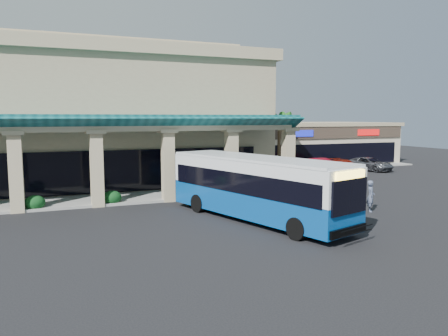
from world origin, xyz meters
name	(u,v)px	position (x,y,z in m)	size (l,w,h in m)	color
ground	(243,213)	(0.00, 0.00, 0.00)	(110.00, 110.00, 0.00)	black
main_building	(75,115)	(-8.00, 16.00, 5.67)	(30.80, 14.80, 11.35)	tan
arcade	(86,159)	(-8.00, 6.80, 2.85)	(30.00, 6.20, 5.70)	#0E5056
strip_mall	(295,142)	(18.00, 24.00, 2.45)	(22.50, 12.50, 4.90)	beige
palm_0	(279,143)	(8.50, 11.00, 3.30)	(2.40, 2.40, 6.60)	#1C5717
palm_1	(273,145)	(9.50, 14.00, 2.90)	(2.40, 2.40, 5.80)	#1C5717
broadleaf_tree	(232,148)	(7.50, 19.00, 2.41)	(2.60, 2.60, 4.81)	#0C3913
transit_bus	(256,189)	(-0.02, -1.74, 1.70)	(2.83, 12.17, 3.40)	#094A9F
pedestrian	(371,196)	(7.14, -2.36, 0.92)	(0.67, 0.44, 1.84)	#505A74
car_silver	(295,166)	(11.85, 13.69, 0.85)	(2.00, 4.98, 1.70)	#A4A4B3
car_white	(321,166)	(14.85, 13.73, 0.74)	(1.58, 4.52, 1.49)	maroon
car_red	(344,166)	(16.95, 12.87, 0.67)	(1.89, 4.64, 1.35)	maroon
car_gray	(369,164)	(20.70, 13.65, 0.69)	(2.29, 4.96, 1.38)	#42444B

